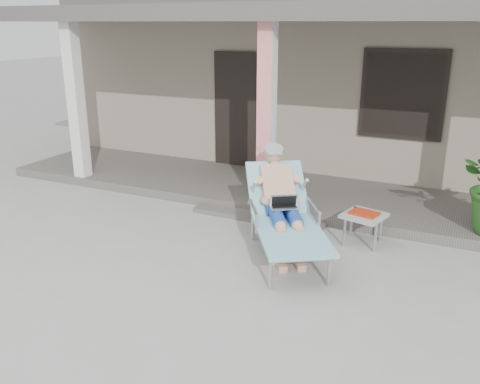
% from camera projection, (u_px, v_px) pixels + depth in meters
% --- Properties ---
extents(ground, '(60.00, 60.00, 0.00)m').
position_uv_depth(ground, '(194.00, 273.00, 5.85)').
color(ground, '#9E9E99').
rests_on(ground, ground).
extents(house, '(10.40, 5.40, 3.30)m').
position_uv_depth(house, '(343.00, 75.00, 10.90)').
color(house, gray).
rests_on(house, ground).
extents(porch_deck, '(10.00, 2.00, 0.15)m').
position_uv_depth(porch_deck, '(285.00, 192.00, 8.40)').
color(porch_deck, '#605B56').
rests_on(porch_deck, ground).
extents(porch_overhang, '(10.00, 2.30, 2.85)m').
position_uv_depth(porch_overhang, '(288.00, 19.00, 7.49)').
color(porch_overhang, silver).
rests_on(porch_overhang, porch_deck).
extents(porch_step, '(2.00, 0.30, 0.07)m').
position_uv_depth(porch_step, '(257.00, 217.00, 7.43)').
color(porch_step, '#605B56').
rests_on(porch_step, ground).
extents(lounger, '(1.65, 2.03, 1.30)m').
position_uv_depth(lounger, '(284.00, 190.00, 6.20)').
color(lounger, '#B7B7BC').
rests_on(lounger, ground).
extents(side_table, '(0.59, 0.59, 0.44)m').
position_uv_depth(side_table, '(364.00, 217.00, 6.52)').
color(side_table, '#A4A5A0').
rests_on(side_table, ground).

